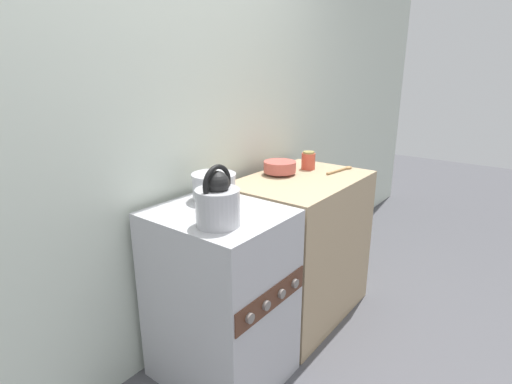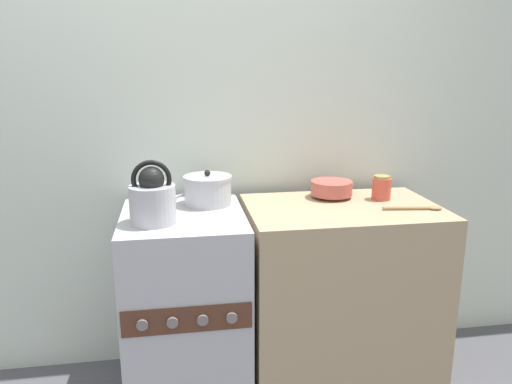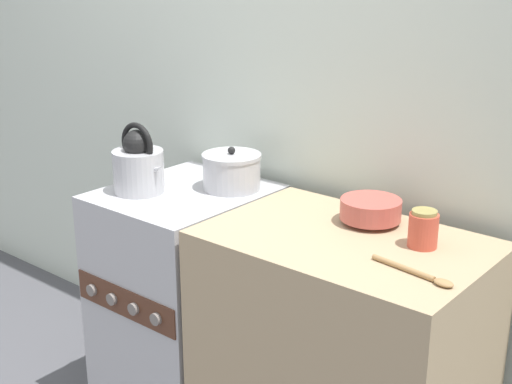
# 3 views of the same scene
# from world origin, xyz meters

# --- Properties ---
(wall_back) EXTENTS (7.00, 0.06, 2.50)m
(wall_back) POSITION_xyz_m (0.00, 0.68, 1.25)
(wall_back) COLOR silver
(wall_back) RESTS_ON ground_plane
(stove) EXTENTS (0.53, 0.64, 0.89)m
(stove) POSITION_xyz_m (0.00, 0.31, 0.45)
(stove) COLOR #B2B2B7
(stove) RESTS_ON ground_plane
(counter) EXTENTS (0.87, 0.59, 0.90)m
(counter) POSITION_xyz_m (0.72, 0.29, 0.45)
(counter) COLOR tan
(counter) RESTS_ON ground_plane
(kettle) EXTENTS (0.23, 0.19, 0.26)m
(kettle) POSITION_xyz_m (-0.12, 0.20, 1.00)
(kettle) COLOR #B2B2B7
(kettle) RESTS_ON stove
(cooking_pot) EXTENTS (0.22, 0.22, 0.16)m
(cooking_pot) POSITION_xyz_m (0.12, 0.44, 0.96)
(cooking_pot) COLOR #B2B2B7
(cooking_pot) RESTS_ON stove
(enamel_bowl) EXTENTS (0.20, 0.20, 0.08)m
(enamel_bowl) POSITION_xyz_m (0.71, 0.45, 0.95)
(enamel_bowl) COLOR #B75147
(enamel_bowl) RESTS_ON counter
(storage_jar) EXTENTS (0.09, 0.09, 0.12)m
(storage_jar) POSITION_xyz_m (0.93, 0.38, 0.96)
(storage_jar) COLOR #CC4C38
(storage_jar) RESTS_ON counter
(wooden_spoon) EXTENTS (0.26, 0.06, 0.02)m
(wooden_spoon) POSITION_xyz_m (1.02, 0.18, 0.91)
(wooden_spoon) COLOR #A37A4C
(wooden_spoon) RESTS_ON counter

